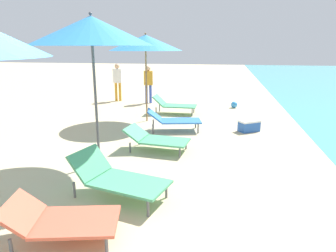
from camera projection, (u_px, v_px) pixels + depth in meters
lounger_nearest_shoreside at (61, 219)px, 3.61m from camera, size 1.43×0.97×0.54m
umbrella_second at (91, 31)px, 5.36m from camera, size 2.24×2.24×2.88m
lounger_second_shoreside at (156, 139)px, 6.77m from camera, size 1.47×0.81×0.53m
lounger_second_inland at (117, 177)px, 4.63m from camera, size 1.61×1.03×0.69m
umbrella_farthest at (146, 43)px, 8.98m from camera, size 2.21×2.21×2.69m
lounger_farthest_shoreside at (174, 104)px, 10.52m from camera, size 1.49×0.67×0.65m
lounger_farthest_inland at (173, 119)px, 8.36m from camera, size 1.58×0.96×0.61m
person_walking_near at (148, 81)px, 12.39m from camera, size 0.41×0.31×1.54m
person_walking_mid at (118, 79)px, 12.92m from camera, size 0.39×0.27×1.60m
beach_ball at (234, 105)px, 11.61m from camera, size 0.25×0.25×0.25m
cooler_box at (249, 126)px, 8.36m from camera, size 0.64×0.58×0.31m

